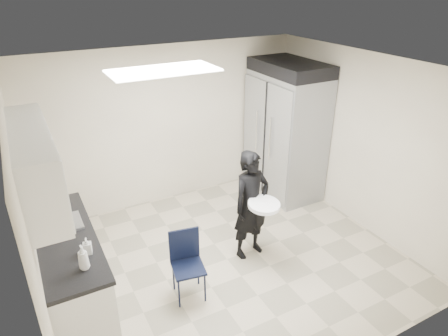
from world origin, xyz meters
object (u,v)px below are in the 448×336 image
lower_counter (72,271)px  man_tuxedo (251,205)px  folding_chair (188,268)px  commercial_fridge (285,135)px

lower_counter → man_tuxedo: man_tuxedo is taller
folding_chair → man_tuxedo: bearing=28.7°
commercial_fridge → man_tuxedo: commercial_fridge is taller
folding_chair → man_tuxedo: 1.20m
man_tuxedo → folding_chair: bearing=-169.1°
lower_counter → commercial_fridge: 3.98m
commercial_fridge → folding_chair: (-2.56, -1.65, -0.64)m
commercial_fridge → man_tuxedo: (-1.47, -1.28, -0.28)m
folding_chair → man_tuxedo: size_ratio=0.54×
lower_counter → man_tuxedo: (2.31, -0.21, 0.34)m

